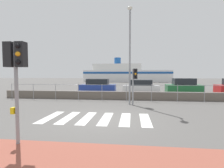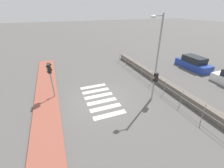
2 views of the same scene
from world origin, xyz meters
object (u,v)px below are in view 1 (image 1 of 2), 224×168
(traffic_light_near, at_px, (16,66))
(parked_car_green, at_px, (184,86))
(ferry_boat, at_px, (125,74))
(traffic_light_far, at_px, (135,78))
(streetlamp, at_px, (130,46))
(parked_car_white, at_px, (141,87))
(parked_car_blue, at_px, (98,86))

(traffic_light_near, distance_m, parked_car_green, 18.41)
(traffic_light_near, relative_size, ferry_boat, 0.13)
(traffic_light_far, bearing_deg, streetlamp, 174.68)
(traffic_light_far, bearing_deg, ferry_boat, 93.26)
(traffic_light_near, distance_m, streetlamp, 8.01)
(ferry_boat, bearing_deg, parked_car_green, -74.67)
(streetlamp, xyz_separation_m, parked_car_green, (5.95, 8.77, -3.23))
(parked_car_green, bearing_deg, parked_car_white, 180.00)
(traffic_light_far, height_order, parked_car_green, traffic_light_far)
(traffic_light_near, relative_size, streetlamp, 0.46)
(traffic_light_near, bearing_deg, traffic_light_far, 65.28)
(traffic_light_far, relative_size, parked_car_green, 0.63)
(ferry_boat, distance_m, parked_car_green, 29.26)
(streetlamp, height_order, parked_car_blue, streetlamp)
(parked_car_green, bearing_deg, streetlamp, -124.16)
(traffic_light_far, height_order, parked_car_blue, traffic_light_far)
(traffic_light_near, xyz_separation_m, parked_car_green, (8.94, 16.02, -1.62))
(traffic_light_far, distance_m, parked_car_white, 8.91)
(parked_car_white, bearing_deg, ferry_boat, 95.94)
(streetlamp, distance_m, parked_car_blue, 10.15)
(streetlamp, bearing_deg, parked_car_white, 82.51)
(traffic_light_near, distance_m, parked_car_blue, 16.13)
(traffic_light_near, relative_size, traffic_light_far, 1.21)
(streetlamp, bearing_deg, ferry_boat, 92.76)
(traffic_light_far, xyz_separation_m, parked_car_white, (0.82, 8.80, -1.19))
(traffic_light_far, distance_m, ferry_boat, 37.05)
(ferry_boat, height_order, parked_car_blue, ferry_boat)
(streetlamp, distance_m, parked_car_white, 9.44)
(traffic_light_near, xyz_separation_m, parked_car_blue, (-0.94, 16.02, -1.66))
(ferry_boat, height_order, parked_car_white, ferry_boat)
(traffic_light_near, relative_size, parked_car_green, 0.76)
(parked_car_blue, bearing_deg, ferry_boat, 85.63)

